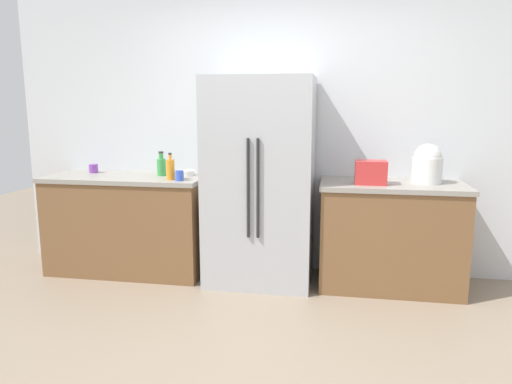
{
  "coord_description": "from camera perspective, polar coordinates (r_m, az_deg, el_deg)",
  "views": [
    {
      "loc": [
        0.47,
        -2.78,
        1.58
      ],
      "look_at": [
        -0.08,
        0.41,
        0.98
      ],
      "focal_mm": 33.63,
      "sensor_mm": 36.0,
      "label": 1
    }
  ],
  "objects": [
    {
      "name": "counter_right",
      "position": [
        4.31,
        15.67,
        -4.95
      ],
      "size": [
        1.21,
        0.66,
        0.92
      ],
      "color": "brown",
      "rests_on": "ground_plane"
    },
    {
      "name": "counter_left",
      "position": [
        4.7,
        -14.89,
        -3.63
      ],
      "size": [
        1.48,
        0.66,
        0.92
      ],
      "color": "brown",
      "rests_on": "ground_plane"
    },
    {
      "name": "kitchen_back_panel",
      "position": [
        4.54,
        3.91,
        8.27
      ],
      "size": [
        5.34,
        0.1,
        2.81
      ],
      "primitive_type": "cube",
      "color": "silver",
      "rests_on": "ground_plane"
    },
    {
      "name": "toaster",
      "position": [
        4.09,
        13.49,
        2.29
      ],
      "size": [
        0.26,
        0.18,
        0.2
      ],
      "primitive_type": "cube",
      "color": "red",
      "rests_on": "counter_right"
    },
    {
      "name": "ground_plane",
      "position": [
        3.23,
        0.19,
        -18.76
      ],
      "size": [
        10.67,
        10.67,
        0.0
      ],
      "primitive_type": "plane",
      "color": "gray"
    },
    {
      "name": "bowl_a",
      "position": [
        4.52,
        -8.23,
        2.27
      ],
      "size": [
        0.15,
        0.15,
        0.05
      ],
      "primitive_type": "cylinder",
      "color": "white",
      "rests_on": "counter_left"
    },
    {
      "name": "cup_b",
      "position": [
        4.21,
        -9.09,
        1.95
      ],
      "size": [
        0.07,
        0.07,
        0.09
      ],
      "primitive_type": "cylinder",
      "color": "blue",
      "rests_on": "counter_left"
    },
    {
      "name": "rice_cooker",
      "position": [
        4.27,
        19.7,
        3.12
      ],
      "size": [
        0.25,
        0.25,
        0.33
      ],
      "color": "white",
      "rests_on": "counter_right"
    },
    {
      "name": "bottle_b",
      "position": [
        4.28,
        -10.14,
        2.7
      ],
      "size": [
        0.07,
        0.07,
        0.24
      ],
      "color": "orange",
      "rests_on": "counter_left"
    },
    {
      "name": "cup_a",
      "position": [
        4.9,
        -18.76,
        2.67
      ],
      "size": [
        0.09,
        0.09,
        0.08
      ],
      "primitive_type": "cylinder",
      "color": "purple",
      "rests_on": "counter_left"
    },
    {
      "name": "refrigerator",
      "position": [
        4.21,
        0.5,
        1.24
      ],
      "size": [
        0.92,
        0.71,
        1.81
      ],
      "color": "#B2B5BA",
      "rests_on": "ground_plane"
    },
    {
      "name": "bottle_a",
      "position": [
        4.53,
        -11.19,
        3.04
      ],
      "size": [
        0.08,
        0.08,
        0.23
      ],
      "color": "green",
      "rests_on": "counter_left"
    }
  ]
}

